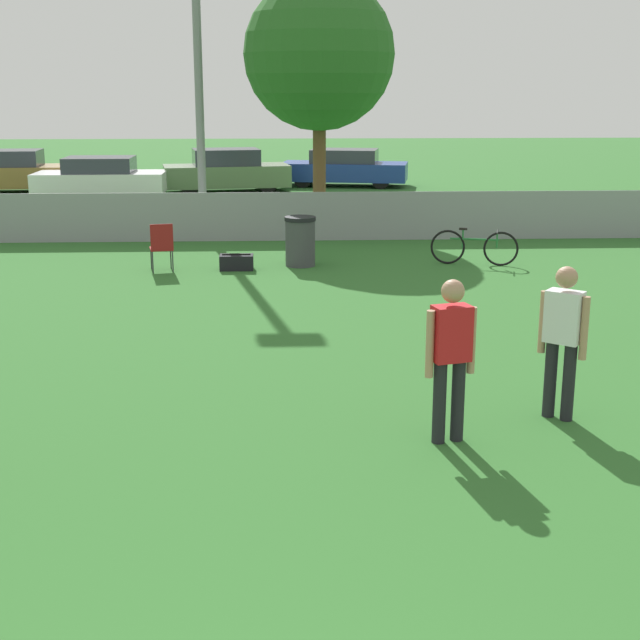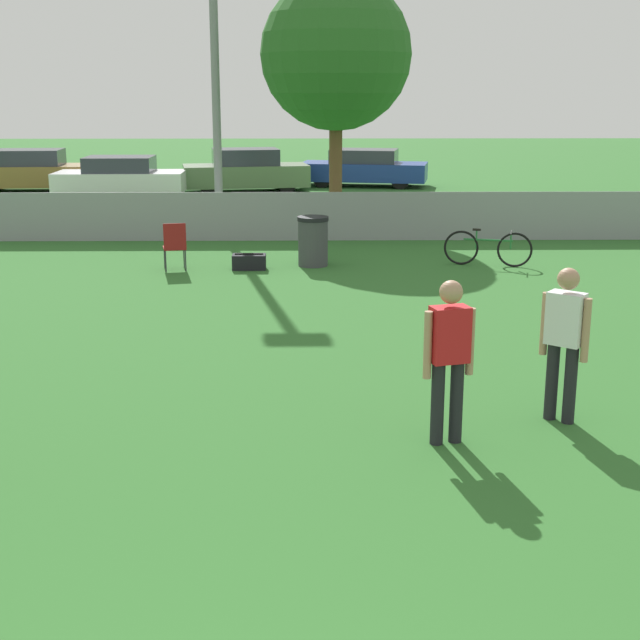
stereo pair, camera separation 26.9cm
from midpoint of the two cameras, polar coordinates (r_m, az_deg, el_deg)
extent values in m
cube|color=gray|center=(20.31, -1.88, 6.64)|extent=(22.35, 0.03, 1.10)
cylinder|color=gray|center=(21.95, -6.39, 16.52)|extent=(0.20, 0.20, 8.25)
cylinder|color=brown|center=(22.27, 1.36, 9.56)|extent=(0.32, 0.32, 2.80)
sphere|color=#286023|center=(22.20, 1.40, 16.68)|extent=(3.64, 3.64, 3.64)
cylinder|color=black|center=(9.65, 15.40, -3.79)|extent=(0.13, 0.13, 0.83)
cylinder|color=black|center=(9.58, 16.50, -3.99)|extent=(0.13, 0.13, 0.83)
cube|color=silver|center=(9.42, 16.24, 0.08)|extent=(0.42, 0.40, 0.54)
sphere|color=tan|center=(9.33, 16.42, 2.54)|extent=(0.22, 0.22, 0.22)
cylinder|color=tan|center=(9.52, 14.97, -0.23)|extent=(0.08, 0.08, 0.66)
cylinder|color=tan|center=(9.37, 17.45, -0.65)|extent=(0.08, 0.08, 0.66)
cylinder|color=black|center=(8.75, 8.41, -5.32)|extent=(0.13, 0.13, 0.83)
cylinder|color=black|center=(8.83, 9.59, -5.17)|extent=(0.13, 0.13, 0.83)
cube|color=red|center=(8.58, 9.18, -0.92)|extent=(0.41, 0.31, 0.54)
sphere|color=tan|center=(8.48, 9.29, 1.77)|extent=(0.22, 0.22, 0.22)
cylinder|color=tan|center=(8.51, 7.82, -1.61)|extent=(0.08, 0.08, 0.66)
cylinder|color=tan|center=(8.70, 10.47, -1.36)|extent=(0.08, 0.08, 0.66)
cylinder|color=#333338|center=(17.43, -8.26, 4.01)|extent=(0.02, 0.02, 0.41)
cylinder|color=#333338|center=(17.40, -9.49, 3.94)|extent=(0.02, 0.02, 0.41)
cylinder|color=#333338|center=(17.07, -8.15, 3.79)|extent=(0.02, 0.02, 0.41)
cylinder|color=#333338|center=(17.04, -9.40, 3.72)|extent=(0.02, 0.02, 0.41)
cube|color=maroon|center=(17.19, -8.85, 4.58)|extent=(0.50, 0.50, 0.03)
cube|color=maroon|center=(16.96, -8.83, 5.32)|extent=(0.42, 0.11, 0.48)
torus|color=black|center=(17.74, 9.45, 4.59)|extent=(0.67, 0.21, 0.68)
torus|color=black|center=(17.70, 12.78, 4.40)|extent=(0.67, 0.21, 0.68)
cylinder|color=#267238|center=(17.68, 11.14, 5.05)|extent=(0.93, 0.27, 0.04)
cylinder|color=#267238|center=(17.69, 10.41, 5.09)|extent=(0.03, 0.03, 0.35)
cylinder|color=#267238|center=(17.67, 12.55, 4.97)|extent=(0.03, 0.03, 0.32)
cube|color=black|center=(17.66, 10.44, 5.71)|extent=(0.17, 0.10, 0.04)
cylinder|color=black|center=(17.64, 12.57, 5.48)|extent=(0.14, 0.43, 0.03)
cylinder|color=#3F3F44|center=(17.39, 0.00, 4.93)|extent=(0.58, 0.58, 0.88)
cylinder|color=black|center=(17.32, 0.00, 6.50)|extent=(0.61, 0.61, 0.08)
cube|color=black|center=(17.14, -4.11, 3.73)|extent=(0.64, 0.35, 0.29)
cube|color=black|center=(17.11, -4.12, 4.25)|extent=(0.54, 0.04, 0.02)
cylinder|color=black|center=(32.20, -15.23, 8.67)|extent=(0.62, 0.22, 0.61)
cylinder|color=black|center=(30.72, -15.72, 8.37)|extent=(0.62, 0.22, 0.61)
cube|color=olive|center=(31.69, -17.81, 8.80)|extent=(4.26, 2.02, 0.69)
cube|color=#2D333D|center=(31.65, -17.90, 9.88)|extent=(2.26, 1.68, 0.52)
cylinder|color=black|center=(29.69, -9.70, 8.50)|extent=(0.61, 0.19, 0.60)
cylinder|color=black|center=(28.11, -10.13, 8.15)|extent=(0.61, 0.19, 0.60)
cylinder|color=black|center=(30.13, -14.44, 8.34)|extent=(0.61, 0.19, 0.60)
cylinder|color=black|center=(28.58, -15.12, 7.97)|extent=(0.61, 0.19, 0.60)
cube|color=white|center=(29.08, -12.38, 8.65)|extent=(4.04, 1.88, 0.62)
cube|color=#2D333D|center=(29.03, -12.44, 9.72)|extent=(2.11, 1.63, 0.47)
cylinder|color=black|center=(31.14, -2.28, 8.98)|extent=(0.63, 0.28, 0.61)
cylinder|color=black|center=(29.68, -1.88, 8.70)|extent=(0.63, 0.28, 0.61)
cylinder|color=black|center=(30.89, -7.03, 8.83)|extent=(0.63, 0.28, 0.61)
cylinder|color=black|center=(29.42, -6.86, 8.55)|extent=(0.63, 0.28, 0.61)
cube|color=#59724C|center=(30.23, -4.51, 9.21)|extent=(4.34, 2.35, 0.70)
cube|color=#2D333D|center=(30.18, -4.54, 10.38)|extent=(2.36, 1.83, 0.53)
cylinder|color=black|center=(32.51, 5.64, 9.17)|extent=(0.64, 0.29, 0.62)
cylinder|color=black|center=(30.96, 5.41, 8.90)|extent=(0.64, 0.29, 0.62)
cylinder|color=black|center=(32.83, 0.85, 9.29)|extent=(0.64, 0.29, 0.62)
cylinder|color=black|center=(31.30, 0.38, 9.03)|extent=(0.64, 0.29, 0.62)
cube|color=navy|center=(31.85, 3.07, 9.47)|extent=(4.64, 2.58, 0.62)
cube|color=#2D333D|center=(31.81, 3.08, 10.44)|extent=(2.54, 1.97, 0.46)
camera|label=1|loc=(0.13, -89.16, 0.22)|focal=50.00mm
camera|label=2|loc=(0.13, 90.84, -0.22)|focal=50.00mm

